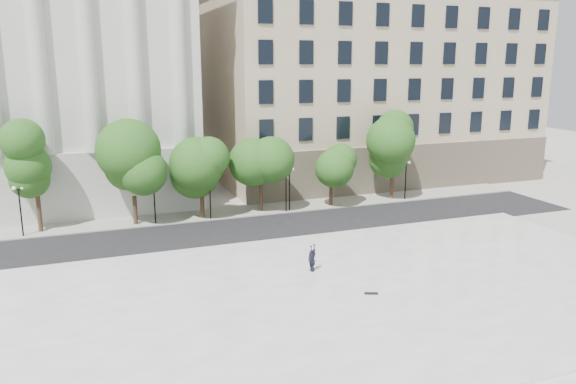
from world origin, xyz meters
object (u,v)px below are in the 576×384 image
traffic_light_east (286,173)px  skateboard (371,293)px  traffic_light_west (210,179)px  person_lying (312,268)px

traffic_light_east → skateboard: traffic_light_east is taller
traffic_light_east → skateboard: 20.37m
skateboard → traffic_light_east: bearing=105.3°
traffic_light_west → traffic_light_east: (7.00, -0.00, 0.07)m
traffic_light_east → person_lying: 16.27m
traffic_light_west → traffic_light_east: bearing=-0.0°
traffic_light_west → person_lying: (3.03, -15.48, -2.97)m
traffic_light_east → skateboard: (-2.20, -19.99, -3.24)m
traffic_light_east → skateboard: bearing=-96.3°
traffic_light_east → person_lying: traffic_light_east is taller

